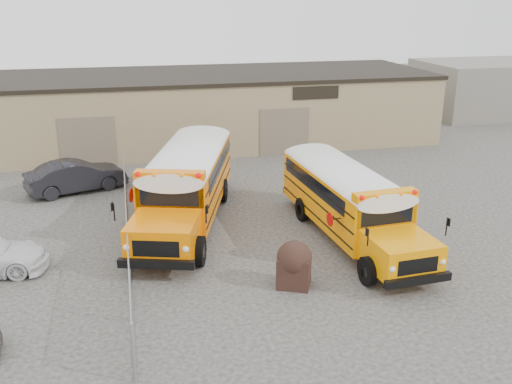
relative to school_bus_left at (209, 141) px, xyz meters
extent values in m
plane|color=#2F2E2B|center=(1.25, -11.99, -1.92)|extent=(120.00, 120.00, 0.00)
cube|color=#94865B|center=(1.25, 8.01, 0.33)|extent=(30.00, 10.00, 4.50)
cube|color=black|center=(1.25, 8.01, 2.63)|extent=(30.20, 10.20, 0.25)
cube|color=black|center=(7.25, 2.99, 1.98)|extent=(3.00, 0.08, 0.80)
cube|color=brown|center=(-6.75, 2.99, -0.42)|extent=(3.20, 0.08, 3.00)
cube|color=brown|center=(5.25, 2.99, -0.42)|extent=(3.20, 0.08, 3.00)
cylinder|color=#94979C|center=(-4.75, -17.99, -1.02)|extent=(0.07, 0.07, 1.80)
cylinder|color=#94979C|center=(-4.75, -14.99, -1.02)|extent=(0.07, 0.07, 1.80)
cylinder|color=#94979C|center=(-4.75, -11.99, -1.02)|extent=(0.07, 0.07, 1.80)
cylinder|color=#94979C|center=(-4.75, -8.99, -1.02)|extent=(0.07, 0.07, 1.80)
cylinder|color=#94979C|center=(-4.75, -5.99, -1.02)|extent=(0.07, 0.07, 1.80)
cylinder|color=#94979C|center=(-4.75, -2.99, -1.02)|extent=(0.07, 0.07, 1.80)
cylinder|color=#94979C|center=(-4.75, 0.01, -1.02)|extent=(0.07, 0.07, 1.80)
cylinder|color=#94979C|center=(-4.75, -8.99, -0.14)|extent=(0.05, 18.00, 0.05)
cylinder|color=#94979C|center=(-4.75, -8.99, -1.87)|extent=(0.05, 18.00, 0.05)
cube|color=#94979C|center=(-4.75, -8.99, -1.02)|extent=(0.02, 18.00, 1.70)
cube|color=gray|center=(25.25, 12.01, 0.28)|extent=(10.00, 8.00, 4.40)
cube|color=#FF7A00|center=(0.14, 0.47, -0.19)|extent=(5.17, 8.95, 2.29)
cube|color=#FF7A00|center=(-1.47, -4.77, -0.70)|extent=(3.08, 3.08, 1.29)
cube|color=black|center=(-1.10, -3.57, 0.45)|extent=(2.21, 0.74, 0.84)
cube|color=white|center=(0.14, 0.47, 1.12)|extent=(5.20, 9.04, 0.45)
cube|color=#FF7A00|center=(-1.02, -3.33, 1.15)|extent=(2.79, 1.34, 0.40)
sphere|color=#E50705|center=(-2.22, -3.23, 1.29)|extent=(0.22, 0.22, 0.22)
sphere|color=#E50705|center=(0.02, -3.92, 1.29)|extent=(0.22, 0.22, 0.22)
sphere|color=orange|center=(-1.60, -3.42, 1.29)|extent=(0.22, 0.22, 0.22)
sphere|color=orange|center=(-0.59, -3.73, 1.29)|extent=(0.22, 0.22, 0.22)
cube|color=black|center=(-1.85, -6.03, -1.21)|extent=(2.69, 1.04, 0.31)
cube|color=black|center=(1.41, 4.60, -1.21)|extent=(2.69, 1.02, 0.31)
cube|color=black|center=(0.14, 0.47, -0.28)|extent=(5.17, 8.80, 0.07)
cube|color=black|center=(0.24, 0.79, 0.45)|extent=(4.81, 7.68, 0.69)
cylinder|color=black|center=(-2.70, -4.26, -1.34)|extent=(0.64, 1.20, 1.16)
cylinder|color=black|center=(-0.16, -5.05, -1.34)|extent=(0.64, 1.20, 1.16)
cylinder|color=black|center=(-0.63, 2.49, -1.34)|extent=(0.64, 1.20, 1.16)
cylinder|color=black|center=(1.92, 1.70, -1.34)|extent=(0.64, 1.20, 1.16)
cylinder|color=#BF0505|center=(-2.53, -1.75, -0.05)|extent=(0.22, 0.61, 0.63)
cube|color=#FF9400|center=(3.90, -3.37, -0.36)|extent=(3.01, 7.83, 2.07)
cube|color=#FF9400|center=(4.22, -8.31, -0.82)|extent=(2.36, 2.36, 1.16)
cube|color=black|center=(4.14, -7.18, 0.22)|extent=(2.07, 0.19, 0.76)
cube|color=white|center=(3.90, -3.37, 0.83)|extent=(3.02, 7.91, 0.40)
cube|color=#FF9400|center=(4.13, -6.95, 0.86)|extent=(2.50, 0.66, 0.36)
sphere|color=#E50705|center=(3.08, -7.25, 0.98)|extent=(0.20, 0.20, 0.20)
sphere|color=#E50705|center=(5.20, -7.11, 0.98)|extent=(0.20, 0.20, 0.20)
sphere|color=orange|center=(3.67, -7.21, 0.98)|extent=(0.20, 0.20, 0.20)
sphere|color=orange|center=(4.62, -7.15, 0.98)|extent=(0.20, 0.20, 0.20)
cube|color=black|center=(4.29, -9.50, -1.28)|extent=(2.49, 0.38, 0.28)
cube|color=black|center=(3.65, 0.53, -1.28)|extent=(2.48, 0.36, 0.28)
cube|color=black|center=(3.90, -3.37, -0.44)|extent=(3.04, 7.68, 0.06)
cube|color=black|center=(3.88, -3.06, 0.22)|extent=(2.96, 6.62, 0.63)
cylinder|color=black|center=(3.01, -8.27, -1.40)|extent=(0.35, 1.07, 1.05)
cylinder|color=black|center=(5.41, -8.12, -1.40)|extent=(0.35, 1.07, 1.05)
cylinder|color=black|center=(2.60, -1.91, -1.40)|extent=(0.35, 1.07, 1.05)
cylinder|color=black|center=(5.00, -1.76, -1.40)|extent=(0.35, 1.07, 1.05)
cylinder|color=#BF0505|center=(2.35, -6.10, -0.23)|extent=(0.07, 0.57, 0.57)
cube|color=black|center=(0.86, -13.80, -1.36)|extent=(1.44, 1.38, 1.12)
sphere|color=black|center=(0.86, -13.80, -0.85)|extent=(1.24, 1.24, 1.24)
imported|color=black|center=(-7.21, -1.47, -1.10)|extent=(5.31, 3.34, 1.65)
camera|label=1|loc=(-4.51, -30.97, 7.81)|focal=40.00mm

